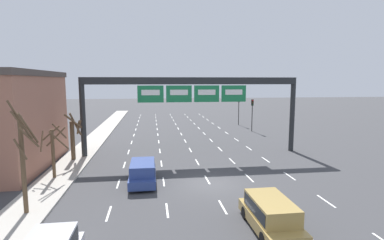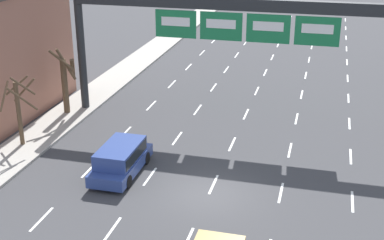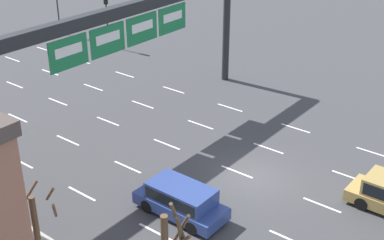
{
  "view_description": "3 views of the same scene",
  "coord_description": "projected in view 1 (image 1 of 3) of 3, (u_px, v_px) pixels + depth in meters",
  "views": [
    {
      "loc": [
        -4.08,
        -20.56,
        7.43
      ],
      "look_at": [
        -0.16,
        8.48,
        3.62
      ],
      "focal_mm": 28.0,
      "sensor_mm": 36.0,
      "label": 1
    },
    {
      "loc": [
        4.83,
        -21.81,
        12.64
      ],
      "look_at": [
        -1.42,
        2.24,
        2.8
      ],
      "focal_mm": 50.0,
      "sensor_mm": 36.0,
      "label": 2
    },
    {
      "loc": [
        -20.92,
        -12.34,
        15.25
      ],
      "look_at": [
        -1.71,
        2.75,
        3.26
      ],
      "focal_mm": 50.0,
      "sensor_mm": 36.0,
      "label": 3
    }
  ],
  "objects": [
    {
      "name": "traffic_light_near_gantry",
      "position": [
        252.0,
        109.0,
        44.31
      ],
      "size": [
        0.3,
        0.35,
        4.76
      ],
      "color": "black",
      "rests_on": "ground_plane"
    },
    {
      "name": "sidewalk_left",
      "position": [
        45.0,
        191.0,
        20.2
      ],
      "size": [
        2.8,
        110.0,
        0.15
      ],
      "color": "#A8A399",
      "rests_on": "ground_plane"
    },
    {
      "name": "lane_dashes",
      "position": [
        188.0,
        145.0,
        34.97
      ],
      "size": [
        13.32,
        67.0,
        0.01
      ],
      "color": "white",
      "rests_on": "ground_plane"
    },
    {
      "name": "suv_blue",
      "position": [
        143.0,
        171.0,
        21.9
      ],
      "size": [
        1.92,
        4.53,
        1.58
      ],
      "color": "navy",
      "rests_on": "ground_plane"
    },
    {
      "name": "suv_gold",
      "position": [
        271.0,
        213.0,
        14.9
      ],
      "size": [
        1.96,
        4.63,
        1.63
      ],
      "color": "#A88947",
      "rests_on": "ground_plane"
    },
    {
      "name": "traffic_light_mid_block",
      "position": [
        239.0,
        105.0,
        50.78
      ],
      "size": [
        0.3,
        0.35,
        4.83
      ],
      "color": "black",
      "rests_on": "ground_plane"
    },
    {
      "name": "tree_bare_second",
      "position": [
        74.0,
        136.0,
        27.75
      ],
      "size": [
        1.46,
        1.95,
        4.47
      ],
      "color": "brown",
      "rests_on": "sidewalk_left"
    },
    {
      "name": "tree_bare_third",
      "position": [
        53.0,
        148.0,
        22.55
      ],
      "size": [
        2.05,
        2.06,
        4.27
      ],
      "color": "brown",
      "rests_on": "sidewalk_left"
    },
    {
      "name": "tree_bare_closest",
      "position": [
        23.0,
        157.0,
        16.22
      ],
      "size": [
        1.21,
        1.17,
        6.33
      ],
      "color": "brown",
      "rests_on": "sidewalk_left"
    },
    {
      "name": "ground_plane",
      "position": [
        210.0,
        184.0,
        21.71
      ],
      "size": [
        220.0,
        220.0,
        0.0
      ],
      "primitive_type": "plane",
      "color": "#3D3D3F"
    },
    {
      "name": "sign_gantry",
      "position": [
        193.0,
        92.0,
        29.98
      ],
      "size": [
        21.92,
        0.7,
        7.82
      ],
      "color": "#232628",
      "rests_on": "ground_plane"
    }
  ]
}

